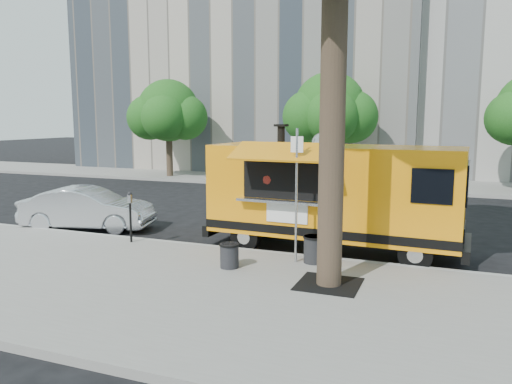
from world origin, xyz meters
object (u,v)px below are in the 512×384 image
food_truck (332,193)px  trash_bin_left (229,255)px  sign_post (296,187)px  sedan (88,209)px  far_tree_b (330,109)px  far_tree_a (168,111)px  parking_meter (130,211)px  trash_bin_right (314,248)px

food_truck → trash_bin_left: food_truck is taller
sign_post → sedan: 7.32m
far_tree_b → food_truck: 13.08m
sedan → sign_post: bearing=-116.3°
far_tree_b → food_truck: bearing=-76.7°
far_tree_a → trash_bin_left: (10.33, -14.78, -3.34)m
far_tree_b → sedan: bearing=-109.5°
far_tree_a → sign_post: 18.14m
far_tree_b → sedan: far_tree_b is taller
far_tree_a → far_tree_b: (9.00, 0.40, 0.06)m
sign_post → sedan: sign_post is taller
parking_meter → trash_bin_right: parking_meter is taller
far_tree_a → sedan: (4.50, -12.30, -3.13)m
far_tree_b → parking_meter: 14.48m
sign_post → trash_bin_left: sign_post is taller
food_truck → trash_bin_right: size_ratio=10.78×
far_tree_b → food_truck: (2.97, -12.53, -2.33)m
far_tree_a → trash_bin_right: 18.51m
sedan → trash_bin_left: 6.34m
far_tree_b → food_truck: size_ratio=0.84×
sign_post → trash_bin_left: (-1.22, -0.93, -1.41)m
far_tree_a → trash_bin_right: far_tree_a is taller
food_truck → far_tree_a: bearing=137.2°
parking_meter → sedan: parking_meter is taller
sign_post → sedan: bearing=167.6°
food_truck → far_tree_b: bearing=105.9°
far_tree_b → trash_bin_right: far_tree_b is taller
sign_post → food_truck: food_truck is taller
far_tree_a → parking_meter: 15.59m
trash_bin_left → far_tree_a: bearing=125.0°
food_truck → sedan: size_ratio=1.67×
far_tree_a → far_tree_b: bearing=2.5°
sign_post → trash_bin_left: bearing=-142.6°
trash_bin_right → far_tree_a: bearing=131.0°
trash_bin_left → parking_meter: bearing=161.2°
parking_meter → trash_bin_right: size_ratio=2.19×
far_tree_a → sign_post: far_tree_a is taller
sedan → trash_bin_left: sedan is taller
far_tree_b → trash_bin_right: (2.95, -14.15, -3.36)m
sign_post → trash_bin_right: sign_post is taller
sign_post → trash_bin_right: size_ratio=4.93×
trash_bin_right → food_truck: bearing=89.4°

